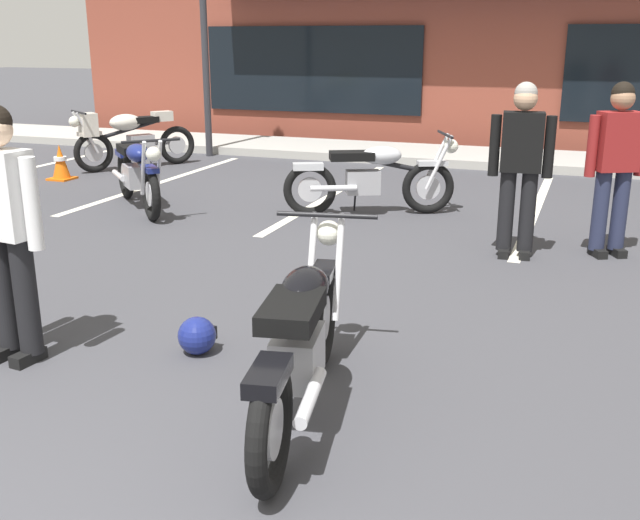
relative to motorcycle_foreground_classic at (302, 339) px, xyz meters
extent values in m
plane|color=#3D3D42|center=(-0.55, 1.52, -0.46)|extent=(80.00, 80.00, 0.00)
cube|color=#A8A59E|center=(-0.55, 9.45, -0.39)|extent=(22.00, 1.80, 0.14)
cube|color=brown|center=(-0.55, 13.73, 1.49)|extent=(18.03, 5.63, 3.91)
cube|color=black|center=(-4.16, 10.88, 0.99)|extent=(4.62, 0.06, 1.70)
cube|color=silver|center=(-7.30, 5.85, -0.46)|extent=(0.12, 4.80, 0.01)
cube|color=silver|center=(-4.60, 5.85, -0.46)|extent=(0.12, 4.80, 0.01)
cube|color=silver|center=(-1.90, 5.85, -0.46)|extent=(0.12, 4.80, 0.01)
cube|color=silver|center=(0.79, 5.85, -0.46)|extent=(0.12, 4.80, 0.01)
torus|color=black|center=(0.14, -0.73, -0.14)|extent=(0.22, 0.65, 0.64)
cylinder|color=#B7B7BC|center=(0.14, -0.73, -0.14)|extent=(0.11, 0.29, 0.29)
torus|color=black|center=(-0.13, 0.68, -0.14)|extent=(0.22, 0.65, 0.64)
cylinder|color=#B7B7BC|center=(-0.13, 0.68, -0.14)|extent=(0.11, 0.29, 0.29)
cylinder|color=silver|center=(-0.24, 0.77, 0.18)|extent=(0.10, 0.33, 0.66)
cylinder|color=silver|center=(-0.06, 0.80, 0.18)|extent=(0.10, 0.33, 0.66)
cylinder|color=black|center=(-0.17, 0.86, 0.50)|extent=(0.65, 0.15, 0.03)
sphere|color=silver|center=(-0.18, 0.94, 0.36)|extent=(0.20, 0.20, 0.17)
cube|color=black|center=(-0.14, 0.72, 0.16)|extent=(0.20, 0.38, 0.06)
cube|color=#9E9EA3|center=(0.02, -0.10, -0.06)|extent=(0.31, 0.44, 0.28)
cylinder|color=silver|center=(0.22, -0.44, -0.10)|extent=(0.17, 0.55, 0.07)
cylinder|color=black|center=(-0.02, 0.10, 0.18)|extent=(0.24, 0.94, 0.26)
ellipsoid|color=black|center=(-0.02, 0.11, 0.26)|extent=(0.35, 0.52, 0.22)
cube|color=black|center=(0.04, -0.24, 0.26)|extent=(0.37, 0.56, 0.10)
cube|color=black|center=(0.14, -0.75, 0.14)|extent=(0.22, 0.38, 0.08)
cylinder|color=black|center=(-0.15, -0.20, -0.32)|extent=(0.14, 0.05, 0.29)
torus|color=black|center=(-4.42, 4.69, -0.14)|extent=(0.53, 0.51, 0.64)
cylinder|color=#B7B7BC|center=(-4.42, 4.69, -0.14)|extent=(0.25, 0.24, 0.29)
torus|color=black|center=(-3.38, 3.69, -0.14)|extent=(0.53, 0.51, 0.64)
cylinder|color=#B7B7BC|center=(-3.38, 3.69, -0.14)|extent=(0.25, 0.24, 0.29)
cylinder|color=silver|center=(-3.25, 3.69, 0.18)|extent=(0.27, 0.26, 0.66)
cylinder|color=silver|center=(-3.37, 3.56, 0.18)|extent=(0.27, 0.26, 0.66)
cylinder|color=black|center=(-3.25, 3.57, 0.50)|extent=(0.48, 0.50, 0.03)
sphere|color=silver|center=(-3.19, 3.52, 0.36)|extent=(0.24, 0.24, 0.17)
cube|color=navy|center=(-3.35, 3.67, 0.16)|extent=(0.36, 0.35, 0.06)
cube|color=#9E9EA3|center=(-3.96, 4.25, -0.06)|extent=(0.45, 0.45, 0.28)
cylinder|color=silver|center=(-4.32, 4.40, -0.10)|extent=(0.45, 0.43, 0.07)
cylinder|color=black|center=(-3.81, 4.11, 0.18)|extent=(0.72, 0.69, 0.26)
ellipsoid|color=navy|center=(-3.80, 4.10, 0.26)|extent=(0.53, 0.52, 0.22)
cube|color=black|center=(-4.06, 4.35, 0.26)|extent=(0.57, 0.56, 0.10)
cube|color=navy|center=(-4.43, 4.70, 0.14)|extent=(0.37, 0.36, 0.08)
cylinder|color=black|center=(-3.88, 4.43, -0.32)|extent=(0.11, 0.11, 0.29)
torus|color=black|center=(-5.25, 7.37, -0.14)|extent=(0.44, 0.59, 0.64)
cylinder|color=#B7B7BC|center=(-5.25, 7.37, -0.14)|extent=(0.21, 0.27, 0.29)
torus|color=black|center=(-6.05, 6.18, -0.14)|extent=(0.44, 0.59, 0.64)
cylinder|color=#B7B7BC|center=(-6.05, 6.18, -0.14)|extent=(0.21, 0.27, 0.29)
cylinder|color=silver|center=(-6.03, 6.04, 0.18)|extent=(0.22, 0.29, 0.66)
cylinder|color=silver|center=(-6.18, 6.14, 0.18)|extent=(0.22, 0.29, 0.66)
cylinder|color=black|center=(-6.15, 6.03, 0.50)|extent=(0.57, 0.39, 0.03)
sphere|color=silver|center=(-6.20, 5.96, 0.36)|extent=(0.24, 0.24, 0.17)
cube|color=beige|center=(-6.07, 6.14, 0.16)|extent=(0.32, 0.38, 0.06)
cube|color=#9E9EA3|center=(-5.61, 6.84, -0.06)|extent=(0.42, 0.47, 0.28)
cylinder|color=silver|center=(-5.52, 7.23, -0.10)|extent=(0.36, 0.50, 0.07)
cylinder|color=black|center=(-5.72, 6.68, 0.18)|extent=(0.57, 0.82, 0.26)
ellipsoid|color=beige|center=(-5.74, 6.64, 0.30)|extent=(0.54, 0.60, 0.26)
cube|color=beige|center=(-6.08, 6.14, 0.30)|extent=(0.37, 0.36, 0.36)
cube|color=black|center=(-5.55, 6.92, 0.32)|extent=(0.42, 0.47, 0.10)
cube|color=beige|center=(-5.38, 7.17, 0.36)|extent=(0.34, 0.38, 0.16)
cylinder|color=black|center=(-5.42, 6.80, -0.32)|extent=(0.13, 0.09, 0.29)
torus|color=black|center=(-1.74, 4.59, -0.14)|extent=(0.62, 0.37, 0.64)
cylinder|color=#B7B7BC|center=(-1.74, 4.59, -0.14)|extent=(0.29, 0.18, 0.29)
torus|color=black|center=(-0.44, 5.20, -0.14)|extent=(0.62, 0.37, 0.64)
cylinder|color=#B7B7BC|center=(-0.44, 5.20, -0.14)|extent=(0.29, 0.18, 0.29)
cylinder|color=silver|center=(-0.39, 5.33, 0.18)|extent=(0.31, 0.18, 0.66)
cylinder|color=silver|center=(-0.31, 5.17, 0.18)|extent=(0.31, 0.18, 0.66)
cylinder|color=black|center=(-0.28, 5.28, 0.50)|extent=(0.31, 0.61, 0.03)
sphere|color=silver|center=(-0.20, 5.32, 0.36)|extent=(0.23, 0.23, 0.17)
cube|color=silver|center=(-0.40, 5.22, 0.16)|extent=(0.39, 0.28, 0.06)
cube|color=#9E9EA3|center=(-1.16, 4.86, -0.06)|extent=(0.46, 0.39, 0.28)
cylinder|color=silver|center=(-1.43, 4.58, -0.10)|extent=(0.53, 0.30, 0.07)
cylinder|color=black|center=(-0.98, 4.95, 0.18)|extent=(0.88, 0.46, 0.26)
ellipsoid|color=silver|center=(-0.96, 4.96, 0.26)|extent=(0.55, 0.44, 0.22)
cube|color=black|center=(-1.29, 4.80, 0.26)|extent=(0.59, 0.48, 0.10)
cube|color=silver|center=(-1.76, 4.58, 0.14)|extent=(0.39, 0.30, 0.08)
cylinder|color=black|center=(-1.30, 4.99, -0.32)|extent=(0.08, 0.13, 0.29)
cube|color=black|center=(-1.95, 0.00, -0.42)|extent=(0.13, 0.25, 0.08)
cube|color=black|center=(-2.15, 0.03, -0.42)|extent=(0.13, 0.25, 0.08)
cylinder|color=black|center=(-1.95, 0.04, 0.00)|extent=(0.17, 0.17, 0.80)
cylinder|color=black|center=(-2.14, 0.07, 0.00)|extent=(0.17, 0.17, 0.80)
cube|color=silver|center=(-2.04, 0.05, 0.66)|extent=(0.40, 0.26, 0.56)
cylinder|color=silver|center=(-1.80, 0.03, 0.62)|extent=(0.11, 0.11, 0.58)
cube|color=black|center=(1.72, 4.05, -0.42)|extent=(0.20, 0.26, 0.08)
cube|color=black|center=(1.54, 3.96, -0.42)|extent=(0.20, 0.26, 0.08)
cylinder|color=#232842|center=(1.70, 4.09, 0.00)|extent=(0.20, 0.20, 0.80)
cylinder|color=#232842|center=(1.52, 4.00, 0.00)|extent=(0.20, 0.20, 0.80)
cube|color=maroon|center=(1.61, 4.04, 0.66)|extent=(0.44, 0.37, 0.56)
cylinder|color=maroon|center=(1.39, 3.93, 0.62)|extent=(0.13, 0.13, 0.58)
sphere|color=#A07556|center=(1.61, 4.04, 1.06)|extent=(0.30, 0.30, 0.22)
sphere|color=black|center=(1.61, 4.05, 1.11)|extent=(0.28, 0.28, 0.21)
cube|color=black|center=(0.87, 3.66, -0.42)|extent=(0.13, 0.25, 0.08)
cube|color=black|center=(0.67, 3.64, -0.42)|extent=(0.13, 0.25, 0.08)
cylinder|color=black|center=(0.86, 3.70, 0.00)|extent=(0.17, 0.17, 0.80)
cylinder|color=black|center=(0.67, 3.68, 0.00)|extent=(0.17, 0.17, 0.80)
cube|color=black|center=(0.77, 3.69, 0.66)|extent=(0.40, 0.26, 0.56)
cylinder|color=black|center=(1.01, 3.72, 0.62)|extent=(0.11, 0.11, 0.58)
cylinder|color=black|center=(0.52, 3.66, 0.62)|extent=(0.11, 0.11, 0.58)
sphere|color=tan|center=(0.77, 3.69, 1.06)|extent=(0.24, 0.24, 0.22)
sphere|color=gray|center=(0.76, 3.70, 1.11)|extent=(0.23, 0.23, 0.21)
sphere|color=navy|center=(-0.98, 0.53, -0.33)|extent=(0.26, 0.26, 0.26)
cube|color=black|center=(-0.98, 0.63, -0.34)|extent=(0.18, 0.03, 0.09)
cube|color=orange|center=(-6.14, 5.48, -0.45)|extent=(0.34, 0.34, 0.03)
cone|color=orange|center=(-6.14, 5.48, -0.18)|extent=(0.26, 0.26, 0.50)
cylinder|color=white|center=(-6.14, 5.48, -0.14)|extent=(0.19, 0.19, 0.06)
camera|label=1|loc=(1.42, -3.49, 1.59)|focal=41.29mm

